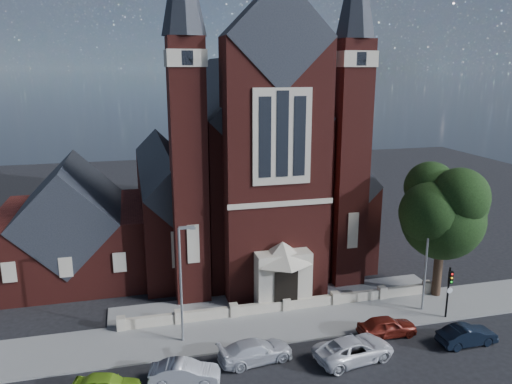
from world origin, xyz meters
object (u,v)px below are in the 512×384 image
traffic_signal (449,286)px  car_white_suv (354,349)px  parish_hall (72,230)px  street_lamp_left (182,278)px  street_tree (447,214)px  church (238,165)px  street_lamp_right (428,253)px  car_dark_red (387,326)px  car_navy (467,335)px  car_silver_b (256,351)px  car_silver_a (185,373)px

traffic_signal → car_white_suv: size_ratio=0.77×
parish_hall → street_lamp_left: bearing=-60.0°
street_tree → street_lamp_left: (-20.51, -1.71, -2.36)m
church → street_lamp_right: bearing=-62.0°
car_dark_red → church: bearing=15.0°
street_lamp_left → car_navy: size_ratio=2.02×
car_silver_b → car_dark_red: size_ratio=1.17×
traffic_signal → street_tree: bearing=64.1°
parish_hall → car_silver_b: 21.46m
traffic_signal → car_dark_red: bearing=-169.1°
car_white_suv → car_dark_red: bearing=-67.5°
car_navy → car_dark_red: bearing=61.1°
street_tree → car_white_suv: street_tree is taller
parish_hall → street_tree: size_ratio=1.14×
street_lamp_right → car_silver_a: 19.42m
church → car_white_suv: church is taller
church → parish_hall: size_ratio=2.86×
car_silver_b → car_navy: car_silver_b is taller
church → traffic_signal: church is taller
church → car_silver_a: bearing=-109.6°
traffic_signal → car_dark_red: traffic_signal is taller
church → car_silver_b: 23.84m
car_silver_b → street_lamp_right: bearing=-84.0°
church → car_silver_b: church is taller
traffic_signal → street_lamp_right: bearing=120.0°
street_lamp_right → traffic_signal: (0.91, -1.57, -2.02)m
parish_hall → traffic_signal: parish_hall is taller
car_white_suv → car_silver_b: bearing=68.0°
street_tree → traffic_signal: size_ratio=2.67×
car_dark_red → car_navy: (4.57, -2.33, -0.03)m
street_lamp_left → traffic_signal: street_lamp_left is taller
car_dark_red → car_navy: bearing=-116.6°
street_lamp_right → car_silver_a: size_ratio=1.98×
car_silver_b → car_navy: 14.11m
street_lamp_right → car_navy: 6.32m
street_lamp_left → car_navy: (18.11, -4.94, -3.94)m
car_navy → parish_hall: bearing=52.2°
church → street_lamp_right: 21.76m
street_lamp_left → car_dark_red: street_lamp_left is taller
parish_hall → street_lamp_right: 29.62m
car_navy → car_white_suv: bearing=86.6°
traffic_signal → car_dark_red: size_ratio=0.98×
parish_hall → car_silver_b: bearing=-55.0°
parish_hall → street_lamp_right: parish_hall is taller
church → car_silver_a: 26.06m
church → car_white_suv: size_ratio=6.72×
car_silver_a → car_white_suv: bearing=-78.7°
church → street_tree: (12.60, -17.23, -1.23)m
traffic_signal → car_navy: (-0.80, -3.37, -1.92)m
street_tree → car_dark_red: 10.32m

